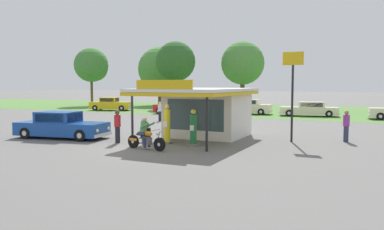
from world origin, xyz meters
name	(u,v)px	position (x,y,z in m)	size (l,w,h in m)	color
ground_plane	(142,147)	(0.00, 0.00, 0.00)	(300.00, 300.00, 0.00)	slate
grass_verge_strip	(279,110)	(0.00, 30.00, 0.00)	(120.00, 24.00, 0.01)	#56843D
service_station_kiosk	(205,109)	(1.30, 4.84, 1.67)	(5.02, 7.43, 3.32)	silver
gas_pump_nearside	(167,126)	(0.54, 1.60, 0.95)	(0.44, 0.44, 2.07)	slate
gas_pump_offside	(193,129)	(2.07, 1.60, 0.85)	(0.44, 0.44, 1.86)	slate
motorcycle_with_rider	(145,136)	(0.51, -0.46, 0.65)	(2.26, 0.72, 1.58)	black
featured_classic_sedan	(61,126)	(-6.04, 0.80, 0.70)	(5.64, 2.77, 1.54)	#19479E
parked_car_back_row_left	(111,104)	(-18.18, 21.29, 0.70)	(5.25, 3.05, 1.54)	gold
parked_car_back_row_centre	(246,107)	(-1.95, 22.89, 0.72)	(5.72, 2.43, 1.54)	beige
parked_car_back_row_centre_left	(177,108)	(-8.21, 19.34, 0.71)	(5.52, 2.98, 1.57)	red
parked_car_back_row_centre_right	(309,109)	(4.53, 22.85, 0.66)	(5.78, 2.75, 1.40)	beige
bystander_standing_back_lot	(346,125)	(8.99, 6.30, 0.90)	(0.34, 0.34, 1.71)	#2D3351
bystander_chatting_near_pumps	(160,111)	(-6.10, 12.23, 0.86)	(0.34, 0.34, 1.63)	black
bystander_leaning_by_kiosk	(117,126)	(-1.94, 0.66, 0.93)	(0.38, 0.38, 1.73)	black
tree_oak_distant_spare	(241,64)	(-6.14, 34.00, 5.81)	(5.81, 5.81, 8.86)	brown
tree_oak_far_right	(92,66)	(-27.14, 28.88, 5.74)	(4.93, 5.09, 8.36)	brown
tree_oak_far_left	(161,70)	(-18.49, 33.84, 5.18)	(6.48, 6.48, 8.61)	brown
tree_oak_left	(176,62)	(-13.32, 28.71, 6.05)	(5.17, 5.17, 8.66)	brown
roadside_pole_sign	(293,81)	(6.32, 5.06, 3.30)	(1.10, 0.12, 4.84)	black
spare_tire_stack	(146,133)	(-1.85, 3.26, 0.27)	(0.60, 0.60, 0.54)	black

